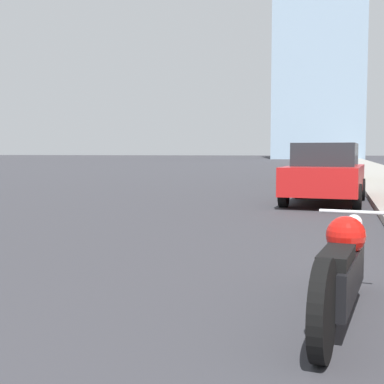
{
  "coord_description": "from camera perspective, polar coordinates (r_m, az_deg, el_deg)",
  "views": [
    {
      "loc": [
        3.88,
        0.56,
        1.35
      ],
      "look_at": [
        2.11,
        7.02,
        0.85
      ],
      "focal_mm": 50.0,
      "sensor_mm": 36.0,
      "label": 1
    }
  ],
  "objects": [
    {
      "name": "sidewalk",
      "position": [
        39.53,
        18.82,
        2.23
      ],
      "size": [
        3.18,
        240.0,
        0.15
      ],
      "color": "gray",
      "rests_on": "ground_plane"
    },
    {
      "name": "motorcycle",
      "position": [
        4.53,
        15.68,
        -7.89
      ],
      "size": [
        0.62,
        2.56,
        0.81
      ],
      "rotation": [
        0.0,
        0.0,
        -0.12
      ],
      "color": "black",
      "rests_on": "ground_plane"
    },
    {
      "name": "parked_car_red",
      "position": [
        14.35,
        14.04,
        1.94
      ],
      "size": [
        2.15,
        4.24,
        1.57
      ],
      "rotation": [
        0.0,
        0.0,
        -0.07
      ],
      "color": "red",
      "rests_on": "ground_plane"
    },
    {
      "name": "parked_car_yellow",
      "position": [
        24.71,
        14.28,
        3.0
      ],
      "size": [
        1.82,
        4.13,
        1.72
      ],
      "rotation": [
        0.0,
        0.0,
        0.02
      ],
      "color": "gold",
      "rests_on": "ground_plane"
    }
  ]
}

